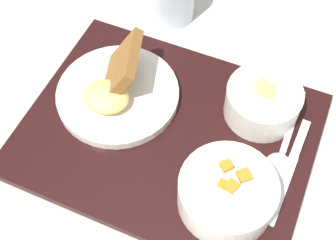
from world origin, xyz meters
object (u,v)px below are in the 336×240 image
object	(u,v)px
plate_main	(116,90)
spoon	(284,149)
knife	(294,156)
bowl_salad	(227,192)
bowl_soup	(263,100)

from	to	relation	value
plate_main	spoon	size ratio (longest dim) A/B	1.16
plate_main	knife	distance (m)	0.28
bowl_salad	bowl_soup	xyz separation A→B (m)	(0.02, -0.16, 0.00)
bowl_soup	plate_main	bearing A→B (deg)	23.41
bowl_salad	spoon	world-z (taller)	bowl_salad
bowl_salad	plate_main	world-z (taller)	plate_main
plate_main	bowl_soup	bearing A→B (deg)	-156.59
bowl_soup	spoon	size ratio (longest dim) A/B	0.68
bowl_salad	bowl_soup	bearing A→B (deg)	-82.18
plate_main	knife	xyz separation A→B (m)	(-0.28, -0.04, -0.01)
bowl_soup	knife	distance (m)	0.09
bowl_soup	plate_main	xyz separation A→B (m)	(0.20, 0.09, -0.01)
bowl_soup	knife	size ratio (longest dim) A/B	0.63
bowl_soup	spoon	world-z (taller)	bowl_soup
bowl_soup	bowl_salad	bearing A→B (deg)	97.82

